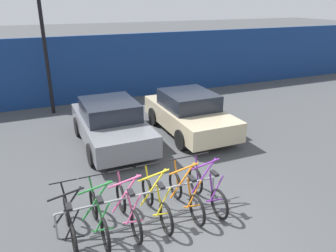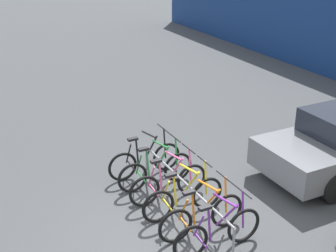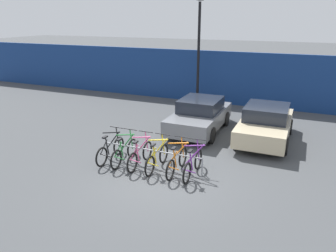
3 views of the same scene
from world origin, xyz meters
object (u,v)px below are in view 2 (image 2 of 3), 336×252
(bike_rack, at_px, (183,184))
(bicycle_black, at_px, (145,160))
(bicycle_pink, at_px, (169,183))
(bicycle_yellow, at_px, (183,197))
(bicycle_purple, at_px, (218,232))
(bicycle_orange, at_px, (202,216))
(bicycle_green, at_px, (156,170))

(bike_rack, distance_m, bicycle_black, 1.48)
(bicycle_pink, xyz_separation_m, bicycle_yellow, (0.61, 0.00, 0.00))
(bicycle_purple, bearing_deg, bicycle_pink, 179.16)
(bicycle_orange, bearing_deg, bicycle_green, -177.29)
(bicycle_yellow, bearing_deg, bicycle_orange, -2.72)
(bicycle_black, height_order, bicycle_green, same)
(bike_rack, distance_m, bicycle_purple, 1.48)
(bicycle_orange, bearing_deg, bicycle_pink, -177.29)
(bicycle_green, bearing_deg, bicycle_black, -177.25)
(bicycle_pink, xyz_separation_m, bicycle_purple, (1.81, 0.00, 0.00))
(bicycle_yellow, xyz_separation_m, bicycle_orange, (0.68, 0.00, 0.00))
(bicycle_black, relative_size, bicycle_purple, 1.00)
(bicycle_black, relative_size, bicycle_orange, 1.00)
(bicycle_pink, distance_m, bicycle_orange, 1.29)
(bike_rack, xyz_separation_m, bicycle_orange, (0.95, -0.15, -0.11))
(bike_rack, bearing_deg, bicycle_green, -170.87)
(bike_rack, bearing_deg, bicycle_pink, -156.35)
(bike_rack, xyz_separation_m, bicycle_black, (-1.47, -0.15, -0.11))
(bicycle_green, xyz_separation_m, bicycle_orange, (1.87, 0.00, 0.00))
(bike_rack, relative_size, bicycle_black, 2.04)
(bicycle_green, distance_m, bicycle_purple, 2.39)
(bicycle_green, distance_m, bicycle_orange, 1.87)
(bicycle_orange, distance_m, bicycle_purple, 0.52)
(bike_rack, xyz_separation_m, bicycle_yellow, (0.27, -0.15, -0.11))
(bicycle_pink, height_order, bicycle_yellow, same)
(bicycle_green, bearing_deg, bicycle_purple, 2.75)
(bicycle_pink, relative_size, bicycle_orange, 1.00)
(bicycle_purple, bearing_deg, bicycle_green, 179.16)
(bicycle_orange, bearing_deg, bicycle_purple, 2.71)
(bicycle_pink, relative_size, bicycle_purple, 1.00)
(bicycle_purple, bearing_deg, bicycle_black, 179.16)
(bicycle_black, distance_m, bicycle_green, 0.54)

